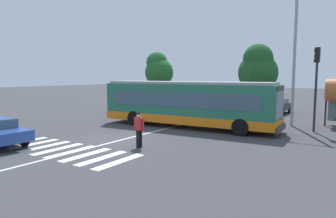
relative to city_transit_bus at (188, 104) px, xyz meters
name	(u,v)px	position (x,y,z in m)	size (l,w,h in m)	color
ground_plane	(116,140)	(-1.20, -5.70, -1.59)	(160.00, 160.00, 0.00)	#3D3D42
city_transit_bus	(188,104)	(0.00, 0.00, 0.00)	(12.15, 3.26, 3.06)	black
pedestrian_crossing_street	(139,128)	(1.00, -6.42, -0.62)	(0.58, 0.36, 1.72)	black
parked_car_charcoal	(220,103)	(-2.27, 10.46, -0.82)	(2.09, 4.60, 1.35)	black
parked_car_champagne	(246,104)	(0.34, 10.56, -0.82)	(2.19, 4.64, 1.35)	black
parked_car_black	(277,105)	(3.08, 10.93, -0.82)	(1.95, 4.54, 1.35)	black
traffic_light_far_corner	(316,76)	(7.36, 2.81, 1.84)	(0.33, 0.32, 5.14)	#28282B
twin_arm_street_lamp	(295,34)	(5.72, 4.50, 4.65)	(4.50, 0.32, 10.32)	#939399
background_tree_left	(158,70)	(-11.34, 12.68, 2.57)	(3.42, 3.42, 6.30)	brown
background_tree_right	(258,69)	(1.02, 11.67, 2.52)	(3.76, 3.76, 6.46)	brown
crosswalk_painted_stripes	(65,150)	(-1.51, -8.78, -1.58)	(7.23, 2.75, 0.01)	silver
lane_center_line	(143,134)	(-0.89, -3.70, -1.59)	(0.16, 24.00, 0.01)	silver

